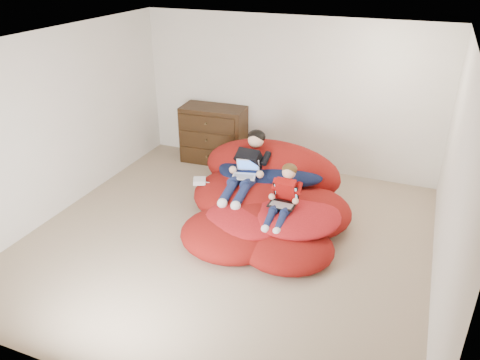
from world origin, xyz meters
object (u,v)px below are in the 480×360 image
at_px(beanbag_pile, 267,200).
at_px(laptop_black, 284,199).
at_px(dresser, 214,134).
at_px(older_boy, 248,165).
at_px(younger_boy, 284,194).
at_px(laptop_white, 246,171).

bearing_deg(beanbag_pile, laptop_black, -47.42).
height_order(dresser, beanbag_pile, dresser).
bearing_deg(dresser, older_boy, -49.46).
relative_size(dresser, older_boy, 0.93).
relative_size(older_boy, younger_boy, 1.43).
xyz_separation_m(beanbag_pile, laptop_white, (-0.33, 0.04, 0.36)).
xyz_separation_m(beanbag_pile, laptop_black, (0.35, -0.38, 0.28)).
bearing_deg(laptop_white, younger_boy, -30.97).
distance_m(beanbag_pile, laptop_white, 0.49).
bearing_deg(laptop_white, older_boy, 90.00).
bearing_deg(beanbag_pile, younger_boy, -46.51).
bearing_deg(laptop_black, beanbag_pile, 132.58).
height_order(younger_boy, laptop_white, younger_boy).
bearing_deg(laptop_white, laptop_black, -31.70).
relative_size(dresser, beanbag_pile, 0.44).
height_order(dresser, laptop_white, dresser).
xyz_separation_m(beanbag_pile, older_boy, (-0.33, 0.14, 0.42)).
height_order(laptop_white, laptop_black, laptop_white).
xyz_separation_m(beanbag_pile, younger_boy, (0.35, -0.37, 0.34)).
height_order(beanbag_pile, laptop_white, beanbag_pile).
distance_m(dresser, beanbag_pile, 2.13).
distance_m(dresser, older_boy, 1.81).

